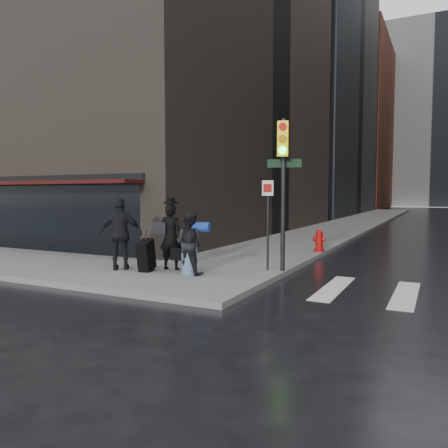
# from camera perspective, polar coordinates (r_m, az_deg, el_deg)

# --- Properties ---
(ground) EXTENTS (140.00, 140.00, 0.00)m
(ground) POSITION_cam_1_polar(r_m,az_deg,el_deg) (11.30, -4.80, -7.61)
(ground) COLOR black
(ground) RESTS_ON ground
(sidewalk_left) EXTENTS (4.00, 50.00, 0.15)m
(sidewalk_left) POSITION_cam_1_polar(r_m,az_deg,el_deg) (36.97, 17.48, 0.41)
(sidewalk_left) COLOR slate
(sidewalk_left) RESTS_ON ground
(bldg_corner_nw) EXTENTS (22.00, 22.00, 28.00)m
(bldg_corner_nw) POSITION_cam_1_polar(r_m,az_deg,el_deg) (31.52, -13.80, 25.73)
(bldg_corner_nw) COLOR #8D7057
(bldg_corner_nw) RESTS_ON ground
(bldg_left_mid) EXTENTS (22.00, 24.00, 34.00)m
(bldg_left_mid) POSITION_cam_1_polar(r_m,az_deg,el_deg) (53.11, 5.04, 20.09)
(bldg_left_mid) COLOR gray
(bldg_left_mid) RESTS_ON ground
(bldg_left_far) EXTENTS (22.00, 20.00, 26.00)m
(bldg_left_far) POSITION_cam_1_polar(r_m,az_deg,el_deg) (74.65, 11.93, 12.18)
(bldg_left_far) COLOR brown
(bldg_left_far) RESTS_ON ground
(bldg_distant) EXTENTS (40.00, 12.00, 32.00)m
(bldg_distant) POSITION_cam_1_polar(r_m,az_deg,el_deg) (88.53, 26.99, 12.49)
(bldg_distant) COLOR gray
(bldg_distant) RESTS_ON ground
(storefront) EXTENTS (8.40, 1.11, 2.83)m
(storefront) POSITION_cam_1_polar(r_m,az_deg,el_deg) (17.08, -21.85, 2.22)
(storefront) COLOR black
(storefront) RESTS_ON ground
(man_overcoat) EXTENTS (1.05, 1.22, 2.04)m
(man_overcoat) POSITION_cam_1_polar(r_m,az_deg,el_deg) (12.19, -7.62, -1.99)
(man_overcoat) COLOR black
(man_overcoat) RESTS_ON ground
(man_jeans) EXTENTS (1.17, 0.64, 1.63)m
(man_jeans) POSITION_cam_1_polar(r_m,az_deg,el_deg) (11.46, -4.54, -2.55)
(man_jeans) COLOR black
(man_jeans) RESTS_ON ground
(man_greycoat) EXTENTS (1.24, 1.07, 2.00)m
(man_greycoat) POSITION_cam_1_polar(r_m,az_deg,el_deg) (12.43, -13.32, -1.28)
(man_greycoat) COLOR black
(man_greycoat) RESTS_ON ground
(traffic_light) EXTENTS (1.01, 0.57, 4.13)m
(traffic_light) POSITION_cam_1_polar(r_m,az_deg,el_deg) (11.91, 7.55, 6.58)
(traffic_light) COLOR black
(traffic_light) RESTS_ON ground
(fire_hydrant) EXTENTS (0.46, 0.36, 0.81)m
(fire_hydrant) POSITION_cam_1_polar(r_m,az_deg,el_deg) (16.34, 12.33, -2.27)
(fire_hydrant) COLOR #B50C0B
(fire_hydrant) RESTS_ON ground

